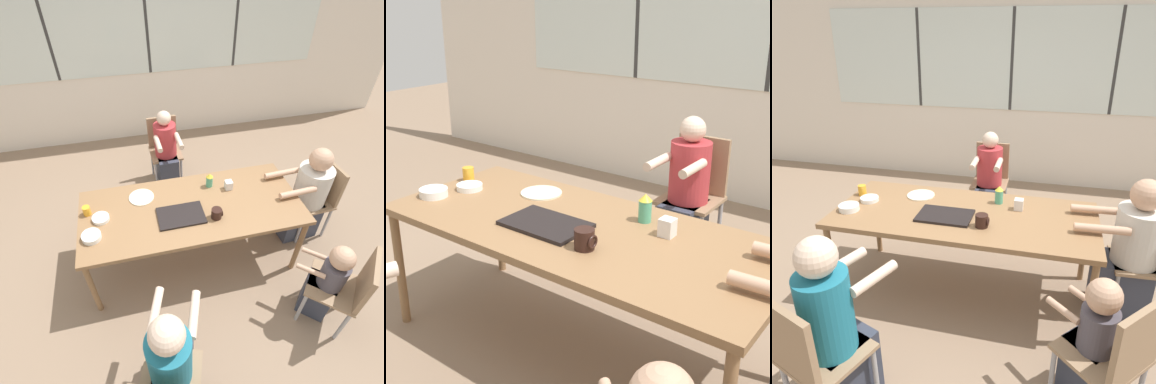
{
  "view_description": "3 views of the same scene",
  "coord_description": "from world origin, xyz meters",
  "views": [
    {
      "loc": [
        -0.47,
        -1.94,
        2.71
      ],
      "look_at": [
        0.0,
        0.0,
        0.92
      ],
      "focal_mm": 28.0,
      "sensor_mm": 36.0,
      "label": 1
    },
    {
      "loc": [
        1.49,
        -1.94,
        1.84
      ],
      "look_at": [
        0.0,
        0.0,
        0.92
      ],
      "focal_mm": 50.0,
      "sensor_mm": 36.0,
      "label": 2
    },
    {
      "loc": [
        0.64,
        -2.57,
        2.08
      ],
      "look_at": [
        0.0,
        0.0,
        0.92
      ],
      "focal_mm": 35.0,
      "sensor_mm": 36.0,
      "label": 3
    }
  ],
  "objects": [
    {
      "name": "plate_tortillas",
      "position": [
        -0.45,
        0.23,
        0.75
      ],
      "size": [
        0.24,
        0.24,
        0.01
      ],
      "color": "beige",
      "rests_on": "dining_table"
    },
    {
      "name": "ground_plane",
      "position": [
        0.0,
        0.0,
        0.0
      ],
      "size": [
        16.0,
        16.0,
        0.0
      ],
      "primitive_type": "plane",
      "color": "#8C725B"
    },
    {
      "name": "bowl_cereal",
      "position": [
        -0.83,
        0.03,
        0.76
      ],
      "size": [
        0.15,
        0.15,
        0.03
      ],
      "color": "white",
      "rests_on": "dining_table"
    },
    {
      "name": "coffee_mug",
      "position": [
        0.18,
        -0.19,
        0.79
      ],
      "size": [
        0.1,
        0.09,
        0.1
      ],
      "color": "black",
      "rests_on": "dining_table"
    },
    {
      "name": "sippy_cup",
      "position": [
        0.24,
        0.25,
        0.82
      ],
      "size": [
        0.07,
        0.07,
        0.15
      ],
      "color": "#4CA57F",
      "rests_on": "dining_table"
    },
    {
      "name": "juice_glass",
      "position": [
        -0.95,
        0.12,
        0.79
      ],
      "size": [
        0.07,
        0.07,
        0.09
      ],
      "color": "gold",
      "rests_on": "dining_table"
    },
    {
      "name": "bowl_white_shallow",
      "position": [
        -0.91,
        -0.17,
        0.77
      ],
      "size": [
        0.16,
        0.16,
        0.05
      ],
      "color": "white",
      "rests_on": "dining_table"
    },
    {
      "name": "chair_for_man_blue_shirt",
      "position": [
        -0.03,
        1.44,
        0.53
      ],
      "size": [
        0.41,
        0.41,
        0.89
      ],
      "rotation": [
        0.0,
        0.0,
        -3.12
      ],
      "color": "#937556",
      "rests_on": "ground_plane"
    },
    {
      "name": "person_man_blue_shirt",
      "position": [
        -0.03,
        1.28,
        0.48
      ],
      "size": [
        0.32,
        0.54,
        1.07
      ],
      "rotation": [
        0.0,
        0.0,
        -3.12
      ],
      "color": "#333847",
      "rests_on": "ground_plane"
    },
    {
      "name": "food_tray_dark",
      "position": [
        -0.13,
        -0.1,
        0.75
      ],
      "size": [
        0.42,
        0.28,
        0.02
      ],
      "color": "black",
      "rests_on": "dining_table"
    },
    {
      "name": "milk_carton_small",
      "position": [
        0.41,
        0.16,
        0.79
      ],
      "size": [
        0.07,
        0.07,
        0.09
      ],
      "color": "silver",
      "rests_on": "dining_table"
    },
    {
      "name": "dining_table",
      "position": [
        0.0,
        0.0,
        0.69
      ],
      "size": [
        2.07,
        0.9,
        0.74
      ],
      "color": "olive",
      "rests_on": "ground_plane"
    }
  ]
}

